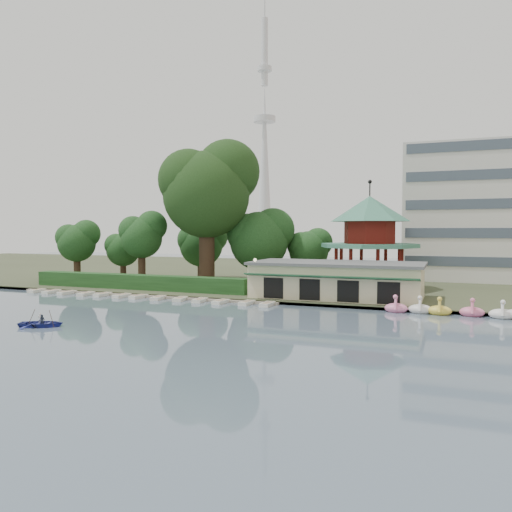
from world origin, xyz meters
The scene contains 14 objects.
ground_plane centered at (0.00, 0.00, 0.00)m, with size 220.00×220.00×0.00m, color slate.
shore centered at (0.00, 52.00, 0.20)m, with size 220.00×70.00×0.40m, color #424930.
embankment centered at (0.00, 17.30, 0.15)m, with size 220.00×0.60×0.30m, color gray.
dock centered at (-12.00, 17.20, 0.12)m, with size 34.00×1.60×0.24m, color gray.
boathouse centered at (10.00, 21.97, 2.37)m, with size 18.60×9.39×3.90m.
pavilion centered at (12.00, 32.00, 7.48)m, with size 12.40×12.40×13.50m.
broadcast_tower centered at (-42.00, 140.00, 33.98)m, with size 8.00×8.00×96.00m.
hedge centered at (-15.00, 20.50, 1.30)m, with size 30.00×2.00×1.80m, color #204B1F.
lamp_post centered at (1.50, 19.00, 3.34)m, with size 0.36×0.36×4.28m.
big_tree centered at (-8.84, 28.19, 13.55)m, with size 12.80×11.93×19.64m.
small_trees centered at (-11.09, 31.89, 6.32)m, with size 39.10×16.29×10.46m.
swan_boats centered at (23.14, 16.59, 0.40)m, with size 14.04×2.13×1.92m.
moored_rowboats centered at (-11.38, 15.82, 0.18)m, with size 31.90×2.74×0.36m.
rowboat_with_passengers centered at (-9.21, -1.20, 0.51)m, with size 5.85×5.08×2.01m.
Camera 1 is at (21.47, -32.19, 7.82)m, focal length 35.00 mm.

